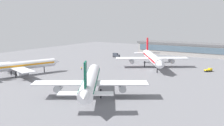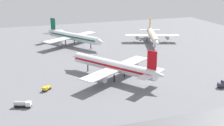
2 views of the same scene
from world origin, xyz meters
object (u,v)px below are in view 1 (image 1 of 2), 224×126
catering_truck (116,55)px  ground_crew_worker (81,68)px  airplane_at_gate (152,58)px  pushback_tractor (209,70)px  airplane_distant (91,81)px  airplane_taxiing (18,66)px

catering_truck → ground_crew_worker: (-10.07, 55.34, -0.85)m
airplane_at_gate → catering_truck: (41.81, -26.39, -4.39)m
catering_truck → pushback_tractor: bearing=-12.6°
airplane_distant → pushback_tractor: (-26.92, -74.75, -5.04)m
airplane_taxiing → airplane_distant: size_ratio=0.95×
airplane_distant → catering_truck: airplane_distant is taller
airplane_taxiing → ground_crew_worker: 35.54m
airplane_at_gate → ground_crew_worker: airplane_at_gate is taller
airplane_taxiing → airplane_distant: airplane_distant is taller
airplane_at_gate → pushback_tractor: bearing=65.0°
airplane_at_gate → pushback_tractor: airplane_at_gate is taller
ground_crew_worker → airplane_distant: bearing=66.0°
airplane_at_gate → airplane_distant: bearing=-29.2°
ground_crew_worker → airplane_at_gate: bearing=156.1°
pushback_tractor → ground_crew_worker: pushback_tractor is taller
airplane_at_gate → catering_truck: airplane_at_gate is taller
airplane_distant → ground_crew_worker: airplane_distant is taller
airplane_taxiing → ground_crew_worker: bearing=-10.4°
airplane_at_gate → airplane_distant: size_ratio=1.00×
pushback_tractor → catering_truck: (74.16, -21.49, 0.73)m
airplane_distant → pushback_tractor: airplane_distant is taller
airplane_taxiing → airplane_at_gate: bearing=-20.4°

